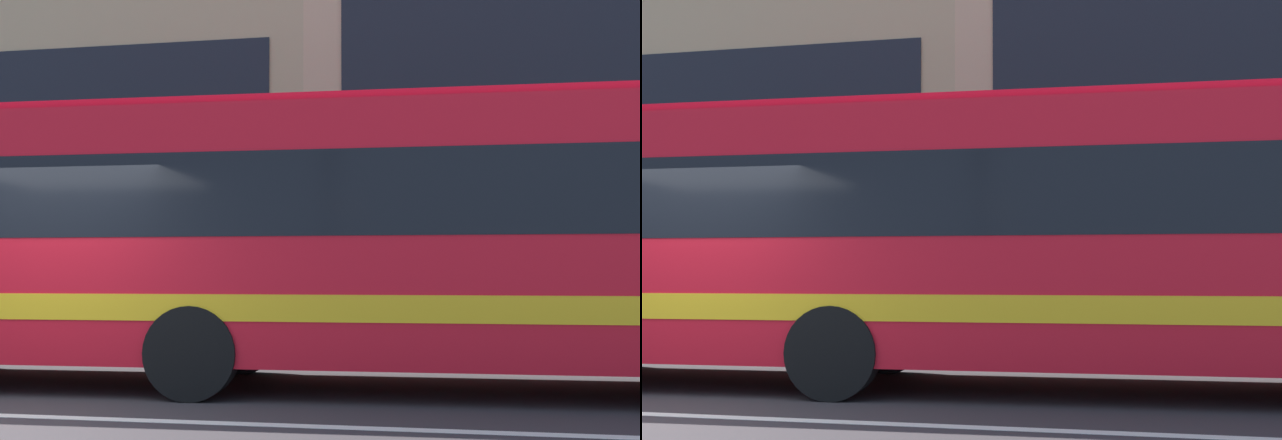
% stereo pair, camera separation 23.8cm
% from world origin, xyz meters
% --- Properties ---
extents(apartment_block_left, '(18.78, 9.93, 9.47)m').
position_xyz_m(apartment_block_left, '(-8.25, 14.31, 4.73)').
color(apartment_block_left, tan).
rests_on(apartment_block_left, ground_plane).
extents(transit_bus, '(11.98, 2.83, 3.28)m').
position_xyz_m(transit_bus, '(2.31, 2.26, 1.81)').
color(transit_bus, red).
rests_on(transit_bus, ground_plane).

